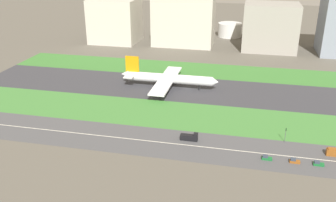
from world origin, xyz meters
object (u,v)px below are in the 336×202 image
airliner (167,78)px  fuel_tank_west (202,28)px  car_1 (318,164)px  fuel_tank_east (264,30)px  office_tower (270,27)px  hangar_building (184,20)px  truck_0 (190,137)px  car_2 (266,158)px  fuel_tank_centre (230,30)px  traffic_light (285,134)px  car_0 (294,161)px  terminal_building (115,20)px

airliner → fuel_tank_west: (1.03, 159.00, 0.99)m
car_1 → fuel_tank_east: (-19.44, 237.00, 7.25)m
office_tower → fuel_tank_west: office_tower is taller
airliner → hangar_building: (-10.05, 114.00, 16.57)m
airliner → truck_0: bearing=-68.7°
car_2 → fuel_tank_centre: (-32.36, 237.00, 5.86)m
fuel_tank_west → airliner: bearing=-90.4°
airliner → hangar_building: size_ratio=1.18×
traffic_light → car_2: bearing=-115.9°
hangar_building → office_tower: (77.37, 0.00, -2.54)m
car_0 → terminal_building: 244.46m
car_1 → terminal_building: 250.55m
fuel_tank_west → fuel_tank_centre: fuel_tank_west is taller
hangar_building → fuel_tank_east: size_ratio=2.50×
hangar_building → office_tower: hangar_building is taller
terminal_building → car_1: bearing=-50.2°
fuel_tank_centre → airliner: bearing=-100.6°
car_2 → fuel_tank_centre: 239.27m
office_tower → airliner: bearing=-120.6°
truck_0 → traffic_light: size_ratio=1.17×
car_0 → office_tower: 193.08m
fuel_tank_east → fuel_tank_centre: bearing=180.0°
terminal_building → car_0: bearing=-52.0°
traffic_light → fuel_tank_west: bearing=107.7°
fuel_tank_centre → fuel_tank_east: fuel_tank_east is taller
car_2 → terminal_building: 237.51m
traffic_light → hangar_building: bearing=115.0°
airliner → fuel_tank_east: size_ratio=2.94×
car_1 → terminal_building: (-159.80, 192.00, 19.31)m
airliner → fuel_tank_centre: 161.78m
traffic_light → terminal_building: terminal_building is taller
car_2 → office_tower: (5.12, 192.00, 19.33)m
truck_0 → fuel_tank_east: (37.57, 227.00, 6.50)m
car_2 → terminal_building: terminal_building is taller
car_0 → fuel_tank_centre: 241.12m
airliner → fuel_tank_centre: bearing=79.4°
hangar_building → fuel_tank_west: size_ratio=3.03×
traffic_light → hangar_building: 192.81m
truck_0 → terminal_building: terminal_building is taller
hangar_building → fuel_tank_centre: size_ratio=2.30×
car_1 → terminal_building: size_ratio=0.10×
truck_0 → car_0: bearing=-11.9°
hangar_building → fuel_tank_east: bearing=31.3°
terminal_building → traffic_light: bearing=-49.8°
airliner → car_2: bearing=-51.4°
fuel_tank_east → car_2: bearing=-90.5°
truck_0 → fuel_tank_east: size_ratio=0.38×
truck_0 → office_tower: size_ratio=0.18×
truck_0 → hangar_building: bearing=101.4°
fuel_tank_centre → car_1: bearing=-77.2°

